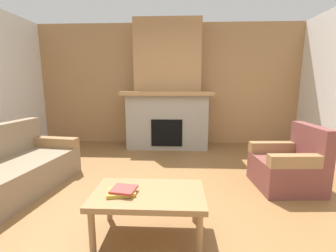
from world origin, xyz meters
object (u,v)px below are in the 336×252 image
at_px(fireplace, 168,94).
at_px(armchair, 289,166).
at_px(couch, 7,172).
at_px(coffee_table, 149,198).

bearing_deg(fireplace, armchair, -49.82).
xyz_separation_m(fireplace, armchair, (1.73, -2.05, -0.87)).
relative_size(fireplace, couch, 1.43).
bearing_deg(fireplace, coffee_table, -90.40).
relative_size(couch, armchair, 2.23).
bearing_deg(coffee_table, couch, 158.21).
distance_m(armchair, coffee_table, 2.08).
distance_m(couch, armchair, 3.66).
relative_size(couch, coffee_table, 1.89).
height_order(couch, coffee_table, couch).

